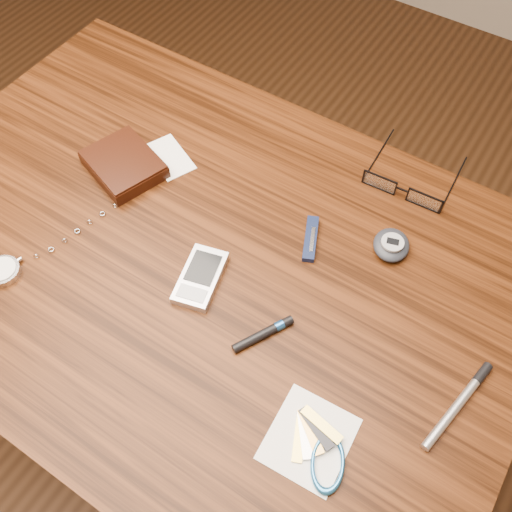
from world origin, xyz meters
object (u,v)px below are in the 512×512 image
object	(u,v)px
silver_pen	(463,398)
eyeglasses	(403,189)
pda_phone	(200,277)
pedometer	(391,245)
notepad_keys	(319,450)
pocket_knife	(311,239)
wallet_and_card	(125,164)
desk	(199,283)
pocket_watch	(9,268)

from	to	relation	value
silver_pen	eyeglasses	bearing A→B (deg)	127.63
pda_phone	pedometer	xyz separation A→B (m)	(0.21, 0.20, 0.00)
notepad_keys	pocket_knife	xyz separation A→B (m)	(-0.16, 0.26, 0.00)
wallet_and_card	pocket_knife	distance (m)	0.33
wallet_and_card	pda_phone	xyz separation A→B (m)	(0.23, -0.10, -0.01)
pedometer	notepad_keys	distance (m)	0.32
desk	silver_pen	size ratio (longest dim) A/B	6.89
silver_pen	pocket_knife	bearing A→B (deg)	158.75
desk	silver_pen	distance (m)	0.44
pda_phone	silver_pen	size ratio (longest dim) A/B	0.75
pedometer	silver_pen	bearing A→B (deg)	-42.46
pocket_knife	eyeglasses	bearing A→B (deg)	63.97
wallet_and_card	pda_phone	world-z (taller)	wallet_and_card
pocket_watch	pedometer	world-z (taller)	pedometer
desk	pocket_knife	size ratio (longest dim) A/B	12.60
silver_pen	pedometer	bearing A→B (deg)	137.54
pedometer	desk	bearing A→B (deg)	-147.40
pda_phone	silver_pen	distance (m)	0.38
wallet_and_card	pedometer	size ratio (longest dim) A/B	2.31
wallet_and_card	pocket_watch	distance (m)	0.24
pocket_knife	silver_pen	world-z (taller)	same
desk	eyeglasses	xyz separation A→B (m)	(0.22, 0.26, 0.12)
pedometer	silver_pen	xyz separation A→B (m)	(0.18, -0.16, -0.01)
desk	wallet_and_card	bearing A→B (deg)	160.20
pocket_watch	pedometer	bearing A→B (deg)	36.60
pocket_watch	pda_phone	size ratio (longest dim) A/B	2.91
notepad_keys	wallet_and_card	bearing A→B (deg)	155.36
desk	silver_pen	bearing A→B (deg)	-0.48
wallet_and_card	notepad_keys	xyz separation A→B (m)	(0.49, -0.22, -0.01)
pedometer	notepad_keys	xyz separation A→B (m)	(0.05, -0.31, -0.01)
desk	pocket_knife	distance (m)	0.21
wallet_and_card	eyeglasses	bearing A→B (deg)	26.17
pocket_watch	silver_pen	bearing A→B (deg)	15.36
eyeglasses	pocket_watch	size ratio (longest dim) A/B	0.45
pocket_knife	desk	bearing A→B (deg)	-142.60
pocket_knife	silver_pen	distance (m)	0.30
wallet_and_card	eyeglasses	world-z (taller)	eyeglasses
wallet_and_card	silver_pen	distance (m)	0.61
wallet_and_card	pocket_knife	size ratio (longest dim) A/B	2.15
desk	wallet_and_card	size ratio (longest dim) A/B	5.86
eyeglasses	pda_phone	xyz separation A→B (m)	(-0.18, -0.30, -0.01)
notepad_keys	desk	bearing A→B (deg)	152.56
pda_phone	pocket_knife	xyz separation A→B (m)	(0.10, 0.14, -0.00)
eyeglasses	pedometer	size ratio (longest dim) A/B	1.93
wallet_and_card	pedometer	world-z (taller)	wallet_and_card
desk	wallet_and_card	world-z (taller)	wallet_and_card
pocket_knife	silver_pen	size ratio (longest dim) A/B	0.55
pocket_watch	pocket_knife	size ratio (longest dim) A/B	3.96
wallet_and_card	silver_pen	xyz separation A→B (m)	(0.61, -0.07, -0.01)
desk	pedometer	bearing A→B (deg)	32.60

